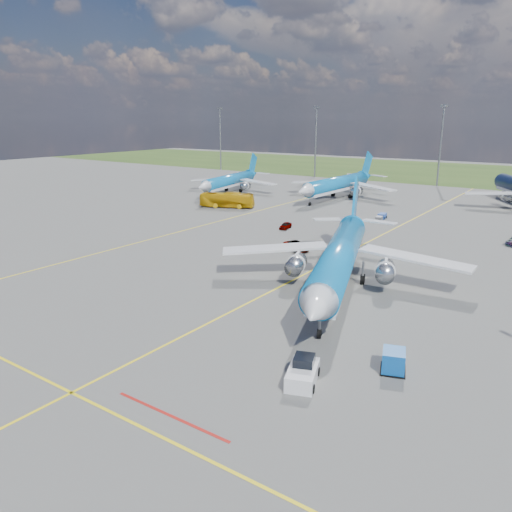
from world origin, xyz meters
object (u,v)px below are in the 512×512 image
Objects in this scene: apron_bus at (227,200)px; baggage_tug_c at (381,217)px; pushback_tug at (303,372)px; uld_container at (394,361)px; service_car_a at (285,226)px; bg_jet_nw at (230,193)px; main_airliner at (338,289)px; bg_jet_nnw at (337,199)px; service_car_b at (297,246)px.

apron_bus is 2.55× the size of baggage_tug_c.
apron_bus reaches higher than pushback_tug.
service_car_a is (-34.02, 39.36, -0.27)m from uld_container.
bg_jet_nw reaches higher than service_car_a.
main_airliner is at bearing -83.01° from baggage_tug_c.
bg_jet_nnw is 8.01× the size of service_car_b.
bg_jet_nnw is 86.52m from uld_container.
main_airliner reaches higher than apron_bus.
bg_jet_nw is 9.99× the size of service_car_a.
uld_container is at bearing -59.57° from bg_jet_nnw.
bg_jet_nnw is 0.93× the size of main_airliner.
pushback_tug is 65.42m from baggage_tug_c.
bg_jet_nw reaches higher than apron_bus.
apron_bus is at bearing -176.28° from baggage_tug_c.
service_car_b is (16.74, -48.23, 0.68)m from bg_jet_nnw.
uld_container reaches higher than service_car_b.
uld_container is at bearing -55.55° from bg_jet_nw.
apron_bus reaches higher than uld_container.
service_car_a is 0.74× the size of baggage_tug_c.
service_car_a is (7.60, -36.49, 0.59)m from bg_jet_nnw.
main_airliner is 43.56m from baggage_tug_c.
service_car_a is (35.17, -29.26, 0.59)m from bg_jet_nw.
bg_jet_nw is 7.43× the size of baggage_tug_c.
bg_jet_nw is 45.76m from service_car_a.
apron_bus reaches higher than service_car_a.
pushback_tug is at bearing -151.01° from uld_container.
main_airliner is at bearing -62.35° from bg_jet_nnw.
baggage_tug_c is at bearing -24.54° from bg_jet_nw.
bg_jet_nw is at bearing 75.35° from service_car_b.
apron_bus is at bearing -118.21° from bg_jet_nnw.
main_airliner reaches higher than baggage_tug_c.
apron_bus reaches higher than baggage_tug_c.
main_airliner is 3.50× the size of apron_bus.
pushback_tug is 1.15× the size of service_car_b.
service_car_b is at bearing -101.02° from baggage_tug_c.
baggage_tug_c is (-18.14, 62.86, -0.28)m from pushback_tug.
service_car_a is at bearing 66.04° from service_car_b.
bg_jet_nnw reaches higher than bg_jet_nw.
uld_container is 0.62× the size of service_car_a.
baggage_tug_c is (-23.16, 57.36, -0.38)m from uld_container.
pushback_tug is 7.45m from uld_container.
bg_jet_nnw is 37.28m from service_car_a.
bg_jet_nw is 22.28m from apron_bus.
main_airliner is (29.52, -60.62, 0.00)m from bg_jet_nnw.
uld_container is 0.18× the size of apron_bus.
service_car_b is at bearing -53.57° from bg_jet_nw.
main_airliner is (57.09, -53.39, 0.00)m from bg_jet_nw.
bg_jet_nnw is at bearing 47.27° from service_car_b.
bg_jet_nnw is at bearing 3.89° from bg_jet_nw.
pushback_tug is 1.61× the size of service_car_a.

